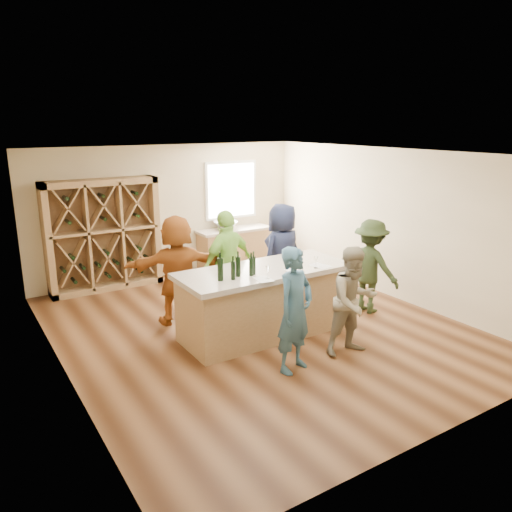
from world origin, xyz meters
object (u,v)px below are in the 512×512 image
person_near_left (295,310)px  person_far_left (178,269)px  wine_bottle_b (233,271)px  wine_bottle_d (251,267)px  sink (226,225)px  wine_bottle_e (253,265)px  tasting_counter_base (264,304)px  person_far_mid (228,264)px  person_far_right (282,254)px  wine_bottle_c (238,267)px  wine_rack (104,235)px  person_near_right (354,301)px  wine_bottle_a (220,269)px  person_server (370,266)px

person_near_left → person_far_left: 2.46m
wine_bottle_b → wine_bottle_d: 0.32m
sink → wine_bottle_e: 3.95m
tasting_counter_base → wine_bottle_d: bearing=-151.5°
wine_bottle_b → person_far_mid: person_far_mid is taller
wine_bottle_e → person_far_right: size_ratio=0.15×
person_near_left → wine_bottle_c: bearing=85.5°
wine_rack → wine_bottle_d: wine_rack is taller
wine_bottle_b → person_far_mid: bearing=64.2°
wine_bottle_b → wine_bottle_c: 0.17m
wine_bottle_b → person_far_mid: (0.59, 1.22, -0.29)m
wine_rack → wine_bottle_c: (0.91, -3.67, 0.13)m
person_far_mid → wine_bottle_d: bearing=61.3°
wine_bottle_c → wine_bottle_d: (0.18, -0.07, -0.01)m
wine_bottle_b → wine_bottle_e: (0.38, 0.06, 0.00)m
wine_bottle_b → person_near_left: 1.10m
person_near_right → wine_bottle_a: bearing=150.7°
person_near_left → person_far_left: (-0.63, 2.38, 0.06)m
wine_bottle_a → wine_bottle_b: size_ratio=1.25×
person_near_left → wine_bottle_b: bearing=94.0°
sink → person_far_mid: bearing=-118.4°
wine_bottle_a → person_far_right: (1.94, 1.21, -0.32)m
wine_rack → sink: (2.70, -0.07, -0.09)m
person_far_mid → person_far_right: size_ratio=1.00×
wine_bottle_c → person_far_right: (1.62, 1.18, -0.30)m
person_near_right → person_far_left: 2.93m
wine_bottle_d → wine_bottle_e: size_ratio=0.99×
wine_bottle_d → person_far_mid: 1.25m
wine_bottle_c → wine_bottle_e: 0.25m
tasting_counter_base → wine_bottle_b: size_ratio=9.80×
wine_bottle_d → person_near_left: person_near_left is taller
person_server → person_far_right: (-1.02, 1.22, 0.10)m
wine_bottle_d → person_far_mid: (0.27, 1.19, -0.29)m
sink → person_far_left: bearing=-133.6°
wine_bottle_a → person_server: (2.96, -0.00, -0.42)m
wine_bottle_d → person_near_left: 1.06m
wine_rack → wine_bottle_b: size_ratio=8.30×
wine_rack → sink: 2.70m
sink → wine_bottle_e: bearing=-113.0°
sink → wine_bottle_e: wine_bottle_e is taller
sink → wine_bottle_b: wine_bottle_b is taller
tasting_counter_base → wine_bottle_c: wine_bottle_c is taller
wine_bottle_a → person_near_left: bearing=-61.9°
person_far_right → person_far_left: bearing=-17.2°
person_far_mid → person_far_right: (1.17, 0.06, -0.00)m
tasting_counter_base → person_server: person_server is taller
wine_rack → tasting_counter_base: wine_rack is taller
person_server → wine_bottle_c: bearing=75.2°
person_near_left → person_near_right: (1.01, -0.05, -0.06)m
wine_bottle_d → person_far_left: bearing=112.4°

